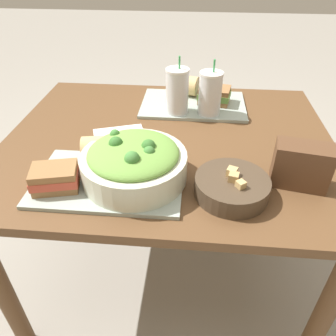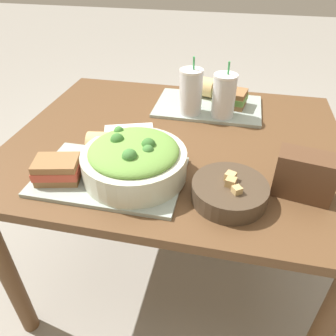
% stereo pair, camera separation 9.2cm
% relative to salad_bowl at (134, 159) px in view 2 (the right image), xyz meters
% --- Properties ---
extents(ground_plane, '(12.00, 12.00, 0.00)m').
position_rel_salad_bowl_xyz_m(ground_plane, '(0.07, 0.25, -0.77)').
color(ground_plane, gray).
extents(dining_table, '(1.13, 0.93, 0.70)m').
position_rel_salad_bowl_xyz_m(dining_table, '(0.07, 0.25, -0.16)').
color(dining_table, brown).
rests_on(dining_table, ground_plane).
extents(tray_near, '(0.42, 0.27, 0.01)m').
position_rel_salad_bowl_xyz_m(tray_near, '(-0.07, -0.01, -0.06)').
color(tray_near, '#99A89E').
rests_on(tray_near, dining_table).
extents(tray_far, '(0.42, 0.27, 0.01)m').
position_rel_salad_bowl_xyz_m(tray_far, '(0.15, 0.51, -0.06)').
color(tray_far, '#99A89E').
rests_on(tray_far, dining_table).
extents(salad_bowl, '(0.29, 0.29, 0.13)m').
position_rel_salad_bowl_xyz_m(salad_bowl, '(0.00, 0.00, 0.00)').
color(salad_bowl, beige).
rests_on(salad_bowl, tray_near).
extents(soup_bowl, '(0.20, 0.20, 0.08)m').
position_rel_salad_bowl_xyz_m(soup_bowl, '(0.27, -0.04, -0.04)').
color(soup_bowl, '#473828').
rests_on(soup_bowl, dining_table).
extents(sandwich_near, '(0.14, 0.11, 0.06)m').
position_rel_salad_bowl_xyz_m(sandwich_near, '(-0.21, -0.06, -0.02)').
color(sandwich_near, olive).
rests_on(sandwich_near, tray_near).
extents(baguette_near, '(0.11, 0.10, 0.08)m').
position_rel_salad_bowl_xyz_m(baguette_near, '(-0.12, 0.08, -0.02)').
color(baguette_near, tan).
rests_on(baguette_near, tray_near).
extents(sandwich_far, '(0.14, 0.12, 0.06)m').
position_rel_salad_bowl_xyz_m(sandwich_far, '(0.24, 0.53, -0.02)').
color(sandwich_far, olive).
rests_on(sandwich_far, tray_far).
extents(baguette_far, '(0.12, 0.10, 0.08)m').
position_rel_salad_bowl_xyz_m(baguette_far, '(0.12, 0.60, -0.02)').
color(baguette_far, tan).
rests_on(baguette_far, tray_far).
extents(drink_cup_dark, '(0.09, 0.09, 0.22)m').
position_rel_salad_bowl_xyz_m(drink_cup_dark, '(0.09, 0.43, 0.02)').
color(drink_cup_dark, silver).
rests_on(drink_cup_dark, tray_far).
extents(drink_cup_red, '(0.09, 0.09, 0.21)m').
position_rel_salad_bowl_xyz_m(drink_cup_red, '(0.21, 0.43, 0.02)').
color(drink_cup_red, silver).
rests_on(drink_cup_red, tray_far).
extents(chip_bag, '(0.16, 0.10, 0.13)m').
position_rel_salad_bowl_xyz_m(chip_bag, '(0.46, 0.03, -0.00)').
color(chip_bag, brown).
rests_on(chip_bag, dining_table).
extents(napkin_folded, '(0.21, 0.17, 0.00)m').
position_rel_salad_bowl_xyz_m(napkin_folded, '(-0.10, 0.25, -0.07)').
color(napkin_folded, white).
rests_on(napkin_folded, dining_table).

